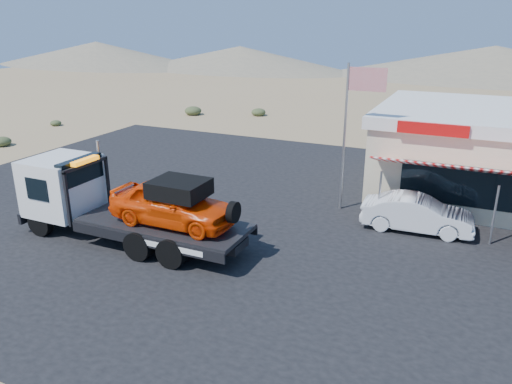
% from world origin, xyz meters
% --- Properties ---
extents(ground, '(120.00, 120.00, 0.00)m').
position_xyz_m(ground, '(0.00, 0.00, 0.00)').
color(ground, '#987B57').
rests_on(ground, ground).
extents(asphalt_lot, '(32.00, 24.00, 0.02)m').
position_xyz_m(asphalt_lot, '(2.00, 3.00, 0.01)').
color(asphalt_lot, black).
rests_on(asphalt_lot, ground).
extents(tow_truck, '(8.58, 2.54, 2.87)m').
position_xyz_m(tow_truck, '(-1.41, -1.79, 1.55)').
color(tow_truck, black).
rests_on(tow_truck, asphalt_lot).
extents(white_sedan, '(4.15, 1.65, 1.34)m').
position_xyz_m(white_sedan, '(7.92, 3.47, 0.69)').
color(white_sedan, silver).
rests_on(white_sedan, asphalt_lot).
extents(jerky_store, '(10.40, 9.97, 3.90)m').
position_xyz_m(jerky_store, '(10.50, 8.97, 1.99)').
color(jerky_store, beige).
rests_on(jerky_store, asphalt_lot).
extents(flagpole, '(1.55, 0.10, 6.00)m').
position_xyz_m(flagpole, '(4.93, 4.50, 3.76)').
color(flagpole, '#99999E').
rests_on(flagpole, asphalt_lot).
extents(desert_scrub, '(25.07, 34.17, 0.74)m').
position_xyz_m(desert_scrub, '(-13.07, 11.27, 0.31)').
color(desert_scrub, '#334223').
rests_on(desert_scrub, ground).
extents(distant_hills, '(126.00, 48.00, 4.20)m').
position_xyz_m(distant_hills, '(-9.77, 55.14, 1.89)').
color(distant_hills, '#726B59').
rests_on(distant_hills, ground).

